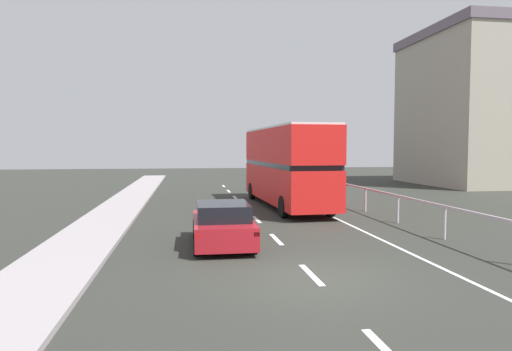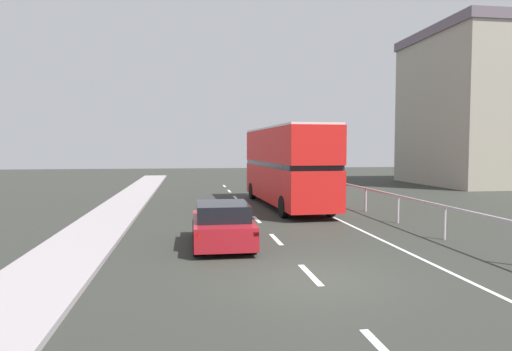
% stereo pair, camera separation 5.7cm
% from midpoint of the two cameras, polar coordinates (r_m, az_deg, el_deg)
% --- Properties ---
extents(ground_plane, '(73.48, 120.00, 0.10)m').
position_cam_midpoint_polar(ground_plane, '(11.47, 7.06, -12.72)').
color(ground_plane, '#2B2D28').
extents(near_sidewalk_kerb, '(2.30, 80.00, 0.14)m').
position_cam_midpoint_polar(near_sidewalk_kerb, '(11.55, -26.14, -12.34)').
color(near_sidewalk_kerb, gray).
rests_on(near_sidewalk_kerb, ground).
extents(lane_paint_markings, '(3.69, 46.00, 0.01)m').
position_cam_midpoint_polar(lane_paint_markings, '(19.81, 6.94, -5.67)').
color(lane_paint_markings, silver).
rests_on(lane_paint_markings, ground).
extents(bridge_side_railing, '(0.10, 42.00, 1.18)m').
position_cam_midpoint_polar(bridge_side_railing, '(21.57, 15.23, -2.49)').
color(bridge_side_railing, '#B9B0BC').
rests_on(bridge_side_railing, ground).
extents(double_decker_bus_red, '(2.87, 10.76, 4.22)m').
position_cam_midpoint_polar(double_decker_bus_red, '(24.29, 3.70, 1.39)').
color(double_decker_bus_red, red).
rests_on(double_decker_bus_red, ground).
extents(hatchback_car_near, '(1.91, 4.05, 1.39)m').
position_cam_midpoint_polar(hatchback_car_near, '(14.79, -4.31, -6.16)').
color(hatchback_car_near, maroon).
rests_on(hatchback_car_near, ground).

